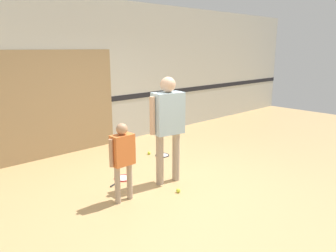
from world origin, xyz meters
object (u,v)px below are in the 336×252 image
person_student_left (123,154)px  tennis_ball_by_spare_racket (149,153)px  person_instructor (168,119)px  racket_second_spare (123,178)px  tennis_ball_near_instructor (178,191)px  racket_spare_on_floor (162,155)px

person_student_left → tennis_ball_by_spare_racket: person_student_left is taller
person_instructor → person_student_left: 1.00m
person_instructor → racket_second_spare: person_instructor is taller
racket_second_spare → tennis_ball_near_instructor: tennis_ball_near_instructor is taller
tennis_ball_near_instructor → tennis_ball_by_spare_racket: (0.86, 1.73, 0.00)m
person_student_left → racket_second_spare: (0.45, 0.68, -0.71)m
racket_second_spare → tennis_ball_near_instructor: bearing=82.8°
person_student_left → person_instructor: bearing=3.9°
person_instructor → tennis_ball_near_instructor: size_ratio=26.31×
racket_second_spare → racket_spare_on_floor: bearing=175.2°
racket_spare_on_floor → tennis_ball_by_spare_racket: size_ratio=7.63×
person_instructor → tennis_ball_by_spare_racket: bearing=72.1°
person_instructor → person_student_left: bearing=-166.2°
person_instructor → person_student_left: (-0.94, -0.06, -0.36)m
tennis_ball_by_spare_racket → person_instructor: bearing=-117.7°
person_instructor → tennis_ball_by_spare_racket: (0.69, 1.31, -1.04)m
person_instructor → racket_second_spare: (-0.48, 0.62, -1.06)m
person_student_left → racket_spare_on_floor: size_ratio=2.30×
tennis_ball_by_spare_racket → racket_second_spare: bearing=-149.2°
racket_second_spare → tennis_ball_near_instructor: (0.31, -1.03, 0.02)m
person_instructor → racket_second_spare: size_ratio=3.06×
racket_second_spare → tennis_ball_near_instructor: size_ratio=8.59×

